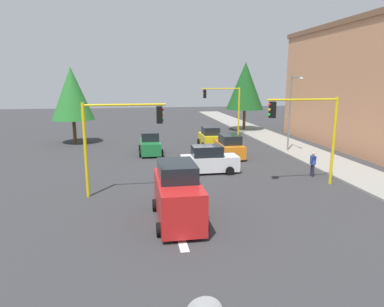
% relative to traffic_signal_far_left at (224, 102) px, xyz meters
% --- Properties ---
extents(ground_plane, '(120.00, 120.00, 0.00)m').
position_rel_traffic_signal_far_left_xyz_m(ground_plane, '(14.00, -5.70, -4.04)').
color(ground_plane, '#353538').
extents(sidewalk_kerb, '(80.00, 4.00, 0.15)m').
position_rel_traffic_signal_far_left_xyz_m(sidewalk_kerb, '(9.00, 4.80, -3.96)').
color(sidewalk_kerb, gray).
rests_on(sidewalk_kerb, ground).
extents(lane_arrow_near, '(2.40, 1.10, 1.10)m').
position_rel_traffic_signal_far_left_xyz_m(lane_arrow_near, '(25.51, -8.70, -4.03)').
color(lane_arrow_near, silver).
rests_on(lane_arrow_near, ground).
extents(apartment_block, '(23.20, 9.30, 11.89)m').
position_rel_traffic_signal_far_left_xyz_m(apartment_block, '(9.91, 12.80, 1.92)').
color(apartment_block, tan).
rests_on(apartment_block, ground).
extents(traffic_signal_far_left, '(0.36, 4.59, 5.71)m').
position_rel_traffic_signal_far_left_xyz_m(traffic_signal_far_left, '(0.00, 0.00, 0.00)').
color(traffic_signal_far_left, yellow).
rests_on(traffic_signal_far_left, ground).
extents(traffic_signal_near_right, '(0.36, 4.59, 5.33)m').
position_rel_traffic_signal_far_left_xyz_m(traffic_signal_near_right, '(20.00, -11.34, -0.25)').
color(traffic_signal_near_right, yellow).
rests_on(traffic_signal_near_right, ground).
extents(traffic_signal_near_left, '(0.36, 4.59, 5.52)m').
position_rel_traffic_signal_far_left_xyz_m(traffic_signal_near_left, '(20.00, -0.03, -0.12)').
color(traffic_signal_near_left, yellow).
rests_on(traffic_signal_near_left, ground).
extents(street_lamp_curbside, '(2.15, 0.28, 7.00)m').
position_rel_traffic_signal_far_left_xyz_m(street_lamp_curbside, '(10.39, 3.50, 0.31)').
color(street_lamp_curbside, slate).
rests_on(street_lamp_curbside, ground).
extents(tree_opposite_side, '(4.30, 4.30, 7.86)m').
position_rel_traffic_signal_far_left_xyz_m(tree_opposite_side, '(2.00, -16.70, 1.13)').
color(tree_opposite_side, brown).
rests_on(tree_opposite_side, ground).
extents(tree_roadside_far, '(4.81, 4.81, 8.82)m').
position_rel_traffic_signal_far_left_xyz_m(tree_roadside_far, '(-4.00, 3.80, 1.76)').
color(tree_roadside_far, brown).
rests_on(tree_roadside_far, ground).
extents(delivery_van_red, '(4.80, 2.22, 2.77)m').
position_rel_traffic_signal_far_left_xyz_m(delivery_van_red, '(24.27, -8.59, -2.75)').
color(delivery_van_red, red).
rests_on(delivery_van_red, ground).
extents(car_white, '(2.01, 4.05, 1.98)m').
position_rel_traffic_signal_far_left_xyz_m(car_white, '(16.00, -5.28, -3.14)').
color(car_white, white).
rests_on(car_white, ground).
extents(car_green, '(4.16, 2.03, 1.98)m').
position_rel_traffic_signal_far_left_xyz_m(car_green, '(8.73, -9.13, -3.14)').
color(car_green, '#1E7238').
rests_on(car_green, ground).
extents(car_yellow, '(3.62, 2.07, 1.98)m').
position_rel_traffic_signal_far_left_xyz_m(car_yellow, '(6.08, -3.02, -3.14)').
color(car_yellow, yellow).
rests_on(car_yellow, ground).
extents(car_orange, '(4.10, 2.08, 1.98)m').
position_rel_traffic_signal_far_left_xyz_m(car_orange, '(11.32, -2.48, -3.14)').
color(car_orange, orange).
rests_on(car_orange, ground).
extents(pedestrian_crossing, '(0.40, 0.24, 1.70)m').
position_rel_traffic_signal_far_left_xyz_m(pedestrian_crossing, '(18.17, 1.54, -3.13)').
color(pedestrian_crossing, '#262638').
rests_on(pedestrian_crossing, ground).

